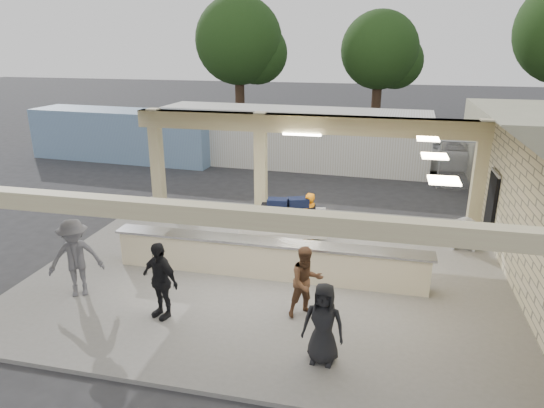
% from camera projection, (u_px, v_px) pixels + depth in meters
% --- Properties ---
extents(ground, '(120.00, 120.00, 0.00)m').
position_uv_depth(ground, '(272.00, 271.00, 13.06)').
color(ground, '#28282B').
rests_on(ground, ground).
extents(pavilion, '(12.01, 10.00, 3.55)m').
position_uv_depth(pavilion, '(285.00, 216.00, 13.19)').
color(pavilion, slate).
rests_on(pavilion, ground).
extents(baggage_counter, '(8.20, 0.58, 0.98)m').
position_uv_depth(baggage_counter, '(267.00, 258.00, 12.41)').
color(baggage_counter, beige).
rests_on(baggage_counter, pavilion).
extents(luggage_cart, '(2.73, 1.97, 1.46)m').
position_uv_depth(luggage_cart, '(282.00, 221.00, 14.15)').
color(luggage_cart, silver).
rests_on(luggage_cart, pavilion).
extents(drum_fan, '(0.81, 0.77, 0.93)m').
position_uv_depth(drum_fan, '(464.00, 232.00, 14.06)').
color(drum_fan, silver).
rests_on(drum_fan, pavilion).
extents(baggage_handler, '(0.61, 0.66, 1.61)m').
position_uv_depth(baggage_handler, '(308.00, 219.00, 14.23)').
color(baggage_handler, orange).
rests_on(baggage_handler, pavilion).
extents(passenger_a, '(0.85, 0.73, 1.63)m').
position_uv_depth(passenger_a, '(306.00, 282.00, 10.52)').
color(passenger_a, brown).
rests_on(passenger_a, pavilion).
extents(passenger_b, '(1.09, 0.75, 1.75)m').
position_uv_depth(passenger_b, '(160.00, 280.00, 10.47)').
color(passenger_b, black).
rests_on(passenger_b, pavilion).
extents(passenger_c, '(1.29, 0.99, 1.91)m').
position_uv_depth(passenger_c, '(75.00, 258.00, 11.34)').
color(passenger_c, '#55555A').
rests_on(passenger_c, pavilion).
extents(passenger_d, '(0.81, 0.38, 1.62)m').
position_uv_depth(passenger_d, '(323.00, 324.00, 8.98)').
color(passenger_d, black).
rests_on(passenger_d, pavilion).
extents(car_white_a, '(5.67, 3.21, 1.54)m').
position_uv_depth(car_white_a, '(458.00, 153.00, 23.04)').
color(car_white_a, white).
rests_on(car_white_a, ground).
extents(car_dark, '(4.20, 3.37, 1.35)m').
position_uv_depth(car_dark, '(420.00, 141.00, 26.32)').
color(car_dark, black).
rests_on(car_dark, ground).
extents(container_white, '(12.96, 3.21, 2.78)m').
position_uv_depth(container_white, '(293.00, 138.00, 23.52)').
color(container_white, silver).
rests_on(container_white, ground).
extents(container_blue, '(9.81, 2.94, 2.52)m').
position_uv_depth(container_blue, '(125.00, 135.00, 24.91)').
color(container_blue, '#6D91AF').
rests_on(container_blue, ground).
extents(tree_left, '(6.60, 6.30, 9.00)m').
position_uv_depth(tree_left, '(244.00, 44.00, 35.18)').
color(tree_left, '#382619').
rests_on(tree_left, ground).
extents(tree_mid, '(6.00, 5.60, 8.00)m').
position_uv_depth(tree_mid, '(384.00, 53.00, 35.10)').
color(tree_mid, '#382619').
rests_on(tree_mid, ground).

